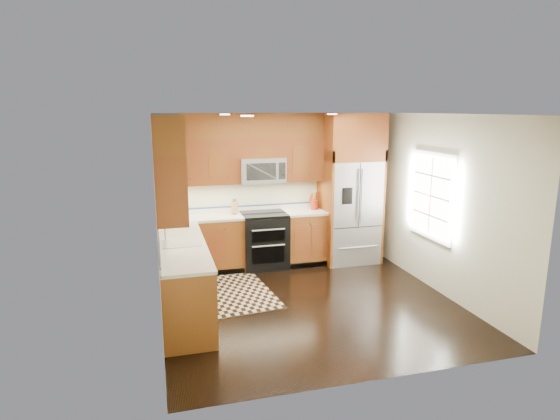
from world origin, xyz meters
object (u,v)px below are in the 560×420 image
object	(u,v)px
range	(264,240)
refrigerator	(350,189)
rug	(236,292)
knife_block	(235,208)
utensil_crock	(314,203)

from	to	relation	value
range	refrigerator	xyz separation A→B (m)	(1.55, -0.04, 0.83)
rug	knife_block	bearing A→B (deg)	74.12
range	refrigerator	world-z (taller)	refrigerator
utensil_crock	knife_block	bearing A→B (deg)	179.31
knife_block	range	bearing A→B (deg)	-13.80
refrigerator	rug	xyz separation A→B (m)	(-2.22, -0.98, -1.30)
range	knife_block	xyz separation A→B (m)	(-0.48, 0.12, 0.57)
refrigerator	rug	distance (m)	2.75
range	utensil_crock	size ratio (longest dim) A/B	2.76
range	rug	distance (m)	1.30
refrigerator	knife_block	bearing A→B (deg)	175.63
knife_block	utensil_crock	bearing A→B (deg)	-0.69
refrigerator	rug	size ratio (longest dim) A/B	1.61
range	refrigerator	distance (m)	1.76
range	utensil_crock	world-z (taller)	utensil_crock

